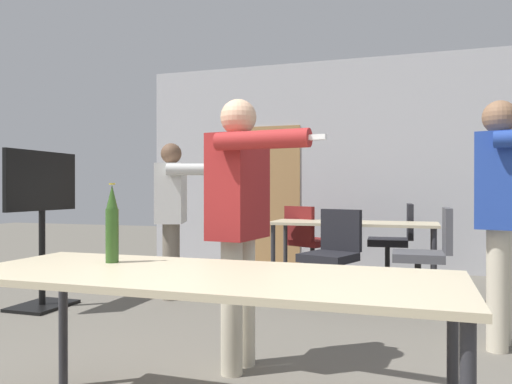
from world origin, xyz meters
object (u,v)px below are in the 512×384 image
(person_center_tall, at_px, (502,199))
(person_right_polo, at_px, (240,207))
(person_near_casual, at_px, (173,206))
(beer_bottle, at_px, (112,225))
(office_chair_near_pushed, at_px, (394,245))
(tv_screen, at_px, (42,216))
(office_chair_far_right, at_px, (309,245))
(office_chair_far_left, at_px, (426,261))
(office_chair_mid_tucked, at_px, (332,260))
(drink_cup, at_px, (349,217))

(person_center_tall, bearing_deg, person_right_polo, -44.28)
(person_near_casual, relative_size, beer_bottle, 4.07)
(office_chair_near_pushed, relative_size, beer_bottle, 2.41)
(tv_screen, xyz_separation_m, beer_bottle, (1.96, -1.74, 0.07))
(office_chair_far_right, relative_size, beer_bottle, 2.32)
(office_chair_far_left, bearing_deg, office_chair_near_pushed, 13.98)
(person_right_polo, bearing_deg, office_chair_far_right, -168.70)
(person_center_tall, distance_m, office_chair_far_right, 3.00)
(person_center_tall, bearing_deg, person_near_casual, -89.65)
(person_near_casual, bearing_deg, person_center_tall, 56.90)
(tv_screen, height_order, office_chair_near_pushed, tv_screen)
(office_chair_mid_tucked, relative_size, beer_bottle, 2.34)
(drink_cup, bearing_deg, person_center_tall, -53.08)
(person_near_casual, relative_size, office_chair_mid_tucked, 1.74)
(person_center_tall, xyz_separation_m, beer_bottle, (-2.00, -1.76, -0.11))
(person_right_polo, distance_m, office_chair_far_left, 2.39)
(office_chair_far_left, relative_size, drink_cup, 9.42)
(tv_screen, xyz_separation_m, office_chair_far_left, (3.47, 1.08, -0.42))
(office_chair_mid_tucked, distance_m, beer_bottle, 2.90)
(person_near_casual, xyz_separation_m, office_chair_far_right, (1.12, 1.50, -0.53))
(tv_screen, height_order, person_right_polo, person_right_polo)
(person_near_casual, bearing_deg, drink_cup, 100.65)
(office_chair_far_right, distance_m, office_chair_near_pushed, 1.03)
(office_chair_mid_tucked, bearing_deg, drink_cup, -76.84)
(drink_cup, bearing_deg, tv_screen, -147.07)
(person_right_polo, bearing_deg, office_chair_mid_tucked, 179.83)
(person_near_casual, bearing_deg, office_chair_mid_tucked, 80.38)
(tv_screen, distance_m, person_right_polo, 2.54)
(office_chair_far_right, distance_m, beer_bottle, 4.05)
(person_right_polo, xyz_separation_m, drink_cup, (0.32, 2.69, -0.20))
(office_chair_mid_tucked, bearing_deg, office_chair_near_pushed, -92.86)
(beer_bottle, bearing_deg, drink_cup, 78.38)
(tv_screen, relative_size, beer_bottle, 3.77)
(office_chair_mid_tucked, bearing_deg, tv_screen, 41.41)
(tv_screen, distance_m, office_chair_near_pushed, 3.92)
(person_near_casual, xyz_separation_m, office_chair_mid_tucked, (1.61, 0.26, -0.52))
(person_center_tall, bearing_deg, office_chair_far_right, -125.84)
(person_center_tall, height_order, office_chair_mid_tucked, person_center_tall)
(person_center_tall, height_order, office_chair_near_pushed, person_center_tall)
(person_near_casual, relative_size, person_right_polo, 0.95)
(person_right_polo, bearing_deg, beer_bottle, -19.67)
(office_chair_near_pushed, distance_m, drink_cup, 0.83)
(person_near_casual, xyz_separation_m, beer_bottle, (0.98, -2.52, -0.01))
(office_chair_near_pushed, height_order, beer_bottle, beer_bottle)
(office_chair_mid_tucked, xyz_separation_m, drink_cup, (0.08, 0.70, 0.38))
(office_chair_far_right, xyz_separation_m, drink_cup, (0.58, -0.54, 0.39))
(beer_bottle, height_order, drink_cup, beer_bottle)
(office_chair_far_right, bearing_deg, person_near_casual, -99.28)
(person_right_polo, distance_m, drink_cup, 2.71)
(person_right_polo, xyz_separation_m, office_chair_near_pushed, (0.78, 3.28, -0.56))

